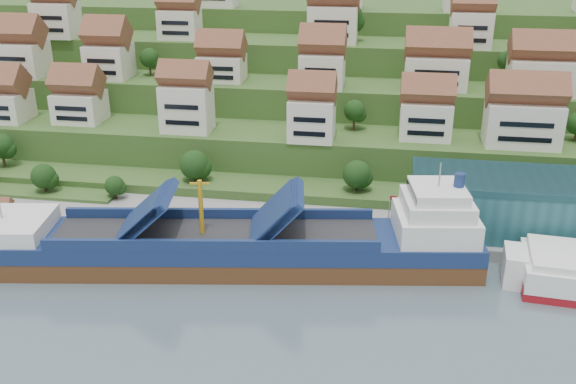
# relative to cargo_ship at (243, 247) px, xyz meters

# --- Properties ---
(ground) EXTENTS (300.00, 300.00, 0.00)m
(ground) POSITION_rel_cargo_ship_xyz_m (5.35, -0.69, -3.41)
(ground) COLOR slate
(ground) RESTS_ON ground
(quay) EXTENTS (180.00, 14.00, 2.20)m
(quay) POSITION_rel_cargo_ship_xyz_m (25.35, 14.31, -2.31)
(quay) COLOR gray
(quay) RESTS_ON ground
(hillside) EXTENTS (260.00, 128.00, 31.00)m
(hillside) POSITION_rel_cargo_ship_xyz_m (5.35, 102.86, 7.25)
(hillside) COLOR #2D4C1E
(hillside) RESTS_ON ground
(hillside_village) EXTENTS (158.75, 63.04, 29.43)m
(hillside_village) POSITION_rel_cargo_ship_xyz_m (10.91, 58.39, 20.48)
(hillside_village) COLOR white
(hillside_village) RESTS_ON ground
(hillside_trees) EXTENTS (134.37, 62.56, 31.59)m
(hillside_trees) POSITION_rel_cargo_ship_xyz_m (-7.49, 42.73, 12.88)
(hillside_trees) COLOR #1D4316
(hillside_trees) RESTS_ON ground
(flagpole) EXTENTS (1.28, 0.16, 8.00)m
(flagpole) POSITION_rel_cargo_ship_xyz_m (23.47, 9.31, 3.48)
(flagpole) COLOR gray
(flagpole) RESTS_ON quay
(cargo_ship) EXTENTS (82.19, 24.36, 18.06)m
(cargo_ship) POSITION_rel_cargo_ship_xyz_m (0.00, 0.00, 0.00)
(cargo_ship) COLOR #58341B
(cargo_ship) RESTS_ON ground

